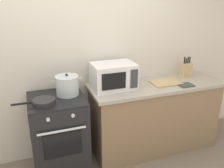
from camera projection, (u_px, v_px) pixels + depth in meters
The scene contains 10 objects.
back_wall at pixel (103, 56), 2.96m from camera, with size 4.40×0.10×2.50m, color silver.
lower_cabinet_right at pixel (154, 118), 3.12m from camera, with size 1.64×0.56×0.88m, color #8C7051.
countertop_right at pixel (157, 85), 2.96m from camera, with size 1.70×0.60×0.04m, color #ADA393.
stove at pixel (59, 135), 2.70m from camera, with size 0.60×0.64×0.92m.
stock_pot at pixel (67, 85), 2.60m from camera, with size 0.34×0.26×0.24m.
frying_pan at pixel (43, 102), 2.39m from camera, with size 0.43×0.23×0.05m.
microwave at pixel (113, 76), 2.78m from camera, with size 0.50×0.37×0.30m.
cutting_board at pixel (165, 83), 2.97m from camera, with size 0.36×0.26×0.02m, color tan.
knife_block at pixel (186, 70), 3.19m from camera, with size 0.13×0.10×0.28m.
oven_mitt at pixel (186, 85), 2.89m from camera, with size 0.18×0.14×0.02m, color #384C42.
Camera 1 is at (-0.57, -1.80, 1.94)m, focal length 37.79 mm.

